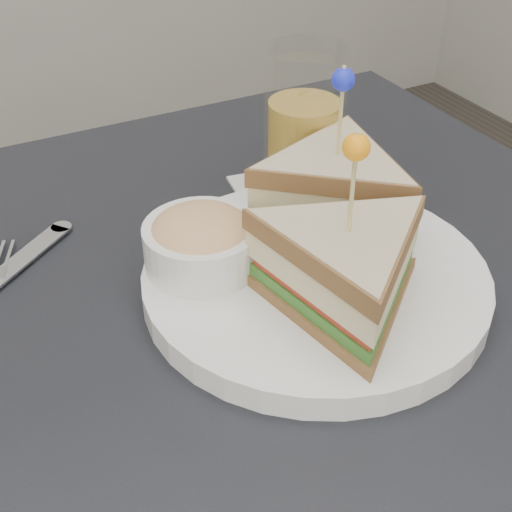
% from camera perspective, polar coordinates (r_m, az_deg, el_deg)
% --- Properties ---
extents(table, '(0.80, 0.80, 0.75)m').
position_cam_1_polar(table, '(0.64, -0.39, -9.99)').
color(table, black).
rests_on(table, ground).
extents(plate_meal, '(0.34, 0.34, 0.17)m').
position_cam_1_polar(plate_meal, '(0.59, 5.20, 1.29)').
color(plate_meal, white).
rests_on(plate_meal, table).
extents(drink_set, '(0.14, 0.14, 0.16)m').
position_cam_1_polar(drink_set, '(0.70, 3.82, 9.59)').
color(drink_set, silver).
rests_on(drink_set, table).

